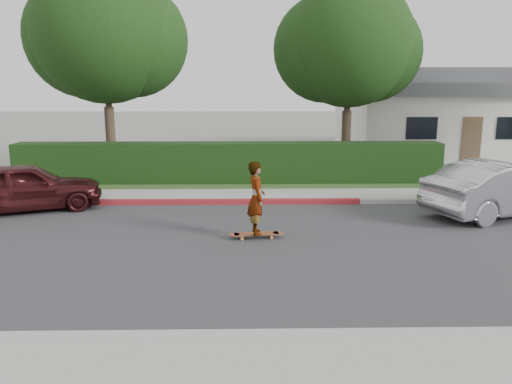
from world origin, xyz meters
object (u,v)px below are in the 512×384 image
at_px(car_silver, 504,189).
at_px(car_maroon, 26,187).
at_px(skateboarder, 256,198).
at_px(skateboard, 256,234).

distance_m(car_silver, car_maroon, 13.17).
xyz_separation_m(skateboarder, car_silver, (6.72, 2.01, -0.22)).
distance_m(skateboarder, car_silver, 7.02).
bearing_deg(car_silver, car_maroon, 64.62).
bearing_deg(car_silver, skateboarder, 84.62).
relative_size(skateboard, car_maroon, 0.32).
height_order(car_silver, car_maroon, car_silver).
bearing_deg(car_maroon, skateboard, -134.78).
xyz_separation_m(skateboard, car_maroon, (-6.42, 2.78, 0.58)).
xyz_separation_m(car_silver, car_maroon, (-13.15, 0.78, -0.06)).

